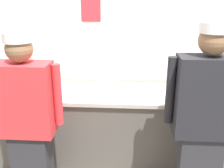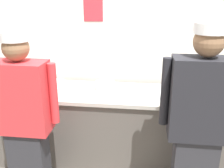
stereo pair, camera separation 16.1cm
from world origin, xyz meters
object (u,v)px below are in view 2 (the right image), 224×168
at_px(squeeze_bottle_secondary, 8,87).
at_px(ramekin_green_sauce, 72,90).
at_px(sheet_tray, 142,93).
at_px(squeeze_bottle_primary, 27,76).
at_px(chef_center, 198,125).
at_px(deli_cup, 49,79).
at_px(ramekin_yellow_sauce, 212,88).
at_px(mixing_bowl_steel, 190,88).
at_px(plate_stack_front, 56,85).
at_px(ramekin_red_sauce, 9,86).
at_px(plate_stack_rear, 105,86).
at_px(chef_near_left, 25,121).

distance_m(squeeze_bottle_secondary, ramekin_green_sauce, 0.67).
bearing_deg(sheet_tray, squeeze_bottle_primary, 174.13).
relative_size(chef_center, deli_cup, 16.35).
bearing_deg(ramekin_yellow_sauce, sheet_tray, -165.01).
bearing_deg(squeeze_bottle_primary, sheet_tray, -5.87).
bearing_deg(chef_center, mixing_bowl_steel, 85.56).
xyz_separation_m(plate_stack_front, deli_cup, (-0.15, 0.19, 0.00)).
bearing_deg(ramekin_yellow_sauce, ramekin_green_sauce, -170.94).
relative_size(ramekin_red_sauce, ramekin_green_sauce, 1.10).
relative_size(mixing_bowl_steel, sheet_tray, 0.86).
bearing_deg(mixing_bowl_steel, sheet_tray, -173.01).
bearing_deg(plate_stack_front, plate_stack_rear, 6.09).
distance_m(chef_center, squeeze_bottle_secondary, 1.95).
relative_size(chef_near_left, ramekin_yellow_sauce, 19.98).
bearing_deg(ramekin_red_sauce, chef_center, -19.46).
height_order(chef_near_left, ramekin_red_sauce, chef_near_left).
xyz_separation_m(squeeze_bottle_secondary, ramekin_red_sauce, (-0.09, 0.16, -0.06)).
height_order(chef_center, sheet_tray, chef_center).
distance_m(mixing_bowl_steel, sheet_tray, 0.52).
distance_m(chef_center, ramekin_red_sauce, 2.07).
bearing_deg(chef_center, chef_near_left, -179.86).
xyz_separation_m(chef_center, squeeze_bottle_secondary, (-1.87, 0.54, 0.05)).
bearing_deg(chef_near_left, ramekin_green_sauce, 72.02).
xyz_separation_m(plate_stack_front, squeeze_bottle_primary, (-0.39, 0.12, 0.05)).
bearing_deg(plate_stack_front, deli_cup, 128.20).
height_order(chef_near_left, mixing_bowl_steel, chef_near_left).
xyz_separation_m(chef_center, plate_stack_rear, (-0.87, 0.80, 0.01)).
bearing_deg(mixing_bowl_steel, ramekin_green_sauce, -175.46).
xyz_separation_m(plate_stack_front, sheet_tray, (0.97, -0.02, -0.04)).
bearing_deg(ramekin_red_sauce, ramekin_green_sauce, -0.67).
bearing_deg(ramekin_red_sauce, squeeze_bottle_primary, 49.20).
relative_size(chef_near_left, plate_stack_front, 7.48).
bearing_deg(ramekin_yellow_sauce, squeeze_bottle_primary, -178.19).
relative_size(mixing_bowl_steel, squeeze_bottle_secondary, 2.08).
relative_size(mixing_bowl_steel, ramekin_yellow_sauce, 4.52).
bearing_deg(squeeze_bottle_primary, ramekin_green_sauce, -16.94).
distance_m(squeeze_bottle_primary, ramekin_green_sauce, 0.62).
distance_m(chef_near_left, ramekin_green_sauce, 0.72).
height_order(mixing_bowl_steel, ramekin_yellow_sauce, mixing_bowl_steel).
xyz_separation_m(mixing_bowl_steel, squeeze_bottle_primary, (-1.87, 0.08, 0.03)).
height_order(ramekin_yellow_sauce, deli_cup, deli_cup).
bearing_deg(plate_stack_rear, squeeze_bottle_secondary, -165.28).
distance_m(chef_center, ramekin_green_sauce, 1.40).
distance_m(sheet_tray, squeeze_bottle_secondary, 1.43).
bearing_deg(mixing_bowl_steel, ramekin_red_sauce, -177.35).
relative_size(squeeze_bottle_primary, ramekin_yellow_sauce, 2.52).
relative_size(plate_stack_rear, deli_cup, 2.05).
relative_size(mixing_bowl_steel, ramekin_green_sauce, 4.07).
xyz_separation_m(plate_stack_rear, squeeze_bottle_primary, (-0.94, 0.06, 0.05)).
relative_size(sheet_tray, ramekin_red_sauce, 4.29).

